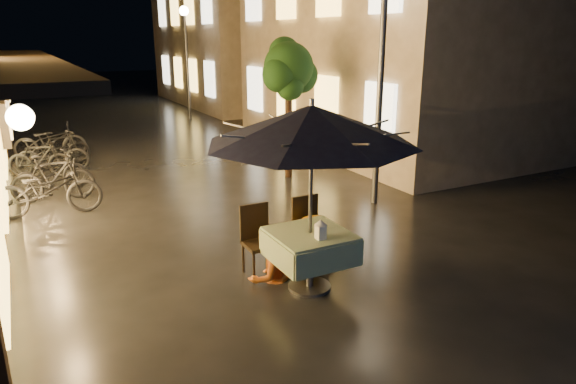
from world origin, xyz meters
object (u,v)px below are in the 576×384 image
streetlamp_near (382,50)px  patio_umbrella (312,125)px  cafe_table (310,246)px  person_yellow (314,217)px  bicycle_0 (47,190)px  table_lantern (321,228)px  person_orange (269,230)px

streetlamp_near → patio_umbrella: (-2.94, -2.52, -0.77)m
streetlamp_near → cafe_table: streetlamp_near is taller
person_yellow → bicycle_0: (-3.19, 4.09, -0.24)m
bicycle_0 → patio_umbrella: bearing=-142.1°
cafe_table → person_yellow: (0.40, 0.57, 0.14)m
cafe_table → table_lantern: 0.42m
patio_umbrella → person_yellow: (0.40, 0.57, -1.42)m
streetlamp_near → person_orange: size_ratio=3.05×
cafe_table → person_orange: (-0.34, 0.51, 0.11)m
table_lantern → cafe_table: bearing=90.0°
patio_umbrella → bicycle_0: patio_umbrella is taller
streetlamp_near → patio_umbrella: 3.95m
person_yellow → streetlamp_near: bearing=-138.0°
cafe_table → person_orange: person_orange is taller
table_lantern → bicycle_0: (-2.79, 4.92, -0.43)m
person_yellow → bicycle_0: bearing=-47.4°
person_yellow → bicycle_0: person_yellow is taller
cafe_table → bicycle_0: (-2.79, 4.66, -0.10)m
cafe_table → patio_umbrella: 1.56m
patio_umbrella → person_orange: patio_umbrella is taller
cafe_table → table_lantern: (0.00, -0.25, 0.33)m
streetlamp_near → table_lantern: bearing=-136.7°
person_yellow → table_lantern: bearing=68.7°
patio_umbrella → streetlamp_near: bearing=40.5°
person_orange → person_yellow: (0.74, 0.07, 0.04)m
streetlamp_near → person_yellow: 3.87m
cafe_table → bicycle_0: 5.43m
patio_umbrella → person_yellow: bearing=55.1°
patio_umbrella → bicycle_0: (-2.79, 4.66, -1.66)m
cafe_table → patio_umbrella: size_ratio=0.38×
streetlamp_near → person_orange: 4.44m
streetlamp_near → person_yellow: (-2.54, -1.94, -2.19)m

